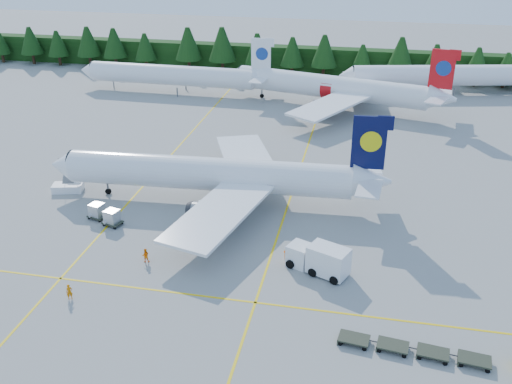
% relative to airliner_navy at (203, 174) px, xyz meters
% --- Properties ---
extents(ground, '(320.00, 320.00, 0.00)m').
position_rel_airliner_navy_xyz_m(ground, '(4.74, -13.77, -3.68)').
color(ground, gray).
rests_on(ground, ground).
extents(taxi_stripe_a, '(0.25, 120.00, 0.01)m').
position_rel_airliner_navy_xyz_m(taxi_stripe_a, '(-9.26, 6.23, -3.68)').
color(taxi_stripe_a, yellow).
rests_on(taxi_stripe_a, ground).
extents(taxi_stripe_b, '(0.25, 120.00, 0.01)m').
position_rel_airliner_navy_xyz_m(taxi_stripe_b, '(10.74, 6.23, -3.68)').
color(taxi_stripe_b, yellow).
rests_on(taxi_stripe_b, ground).
extents(taxi_stripe_cross, '(80.00, 0.25, 0.01)m').
position_rel_airliner_navy_xyz_m(taxi_stripe_cross, '(4.74, -19.77, -3.68)').
color(taxi_stripe_cross, yellow).
rests_on(taxi_stripe_cross, ground).
extents(treeline_hedge, '(220.00, 4.00, 6.00)m').
position_rel_airliner_navy_xyz_m(treeline_hedge, '(4.74, 68.23, -0.68)').
color(treeline_hedge, black).
rests_on(treeline_hedge, ground).
extents(airliner_navy, '(42.17, 34.64, 12.25)m').
position_rel_airliner_navy_xyz_m(airliner_navy, '(0.00, 0.00, 0.00)').
color(airliner_navy, white).
rests_on(airliner_navy, ground).
extents(airliner_red, '(42.75, 34.75, 12.66)m').
position_rel_airliner_navy_xyz_m(airliner_red, '(11.38, 43.47, 0.12)').
color(airliner_red, white).
rests_on(airliner_red, ground).
extents(airliner_far_left, '(40.67, 4.80, 11.83)m').
position_rel_airliner_navy_xyz_m(airliner_far_left, '(-21.43, 46.67, 0.02)').
color(airliner_far_left, white).
rests_on(airliner_far_left, ground).
extents(airliner_far_right, '(41.64, 12.48, 12.27)m').
position_rel_airliner_navy_xyz_m(airliner_far_right, '(32.43, 56.53, 0.16)').
color(airliner_far_right, white).
rests_on(airliner_far_right, ground).
extents(airstairs, '(4.24, 5.76, 3.48)m').
position_rel_airliner_navy_xyz_m(airstairs, '(-18.49, -0.66, -2.93)').
color(airstairs, white).
rests_on(airstairs, ground).
extents(service_truck, '(6.81, 4.64, 3.09)m').
position_rel_airliner_navy_xyz_m(service_truck, '(15.91, -13.23, -2.15)').
color(service_truck, silver).
rests_on(service_truck, ground).
extents(dolly_train, '(12.49, 2.59, 0.15)m').
position_rel_airliner_navy_xyz_m(dolly_train, '(24.94, -23.92, -3.20)').
color(dolly_train, '#333627').
rests_on(dolly_train, ground).
extents(uld_pair, '(4.95, 3.35, 1.63)m').
position_rel_airliner_navy_xyz_m(uld_pair, '(-9.94, -7.84, -2.58)').
color(uld_pair, '#333627').
rests_on(uld_pair, ground).
extents(crew_a, '(0.70, 0.64, 1.60)m').
position_rel_airliner_navy_xyz_m(crew_a, '(-6.62, -22.69, -2.89)').
color(crew_a, orange).
rests_on(crew_a, ground).
extents(crew_b, '(0.92, 0.81, 1.58)m').
position_rel_airliner_navy_xyz_m(crew_b, '(-1.97, -15.13, -2.89)').
color(crew_b, orange).
rests_on(crew_b, ground).
extents(crew_c, '(0.61, 0.77, 1.63)m').
position_rel_airliner_navy_xyz_m(crew_c, '(12.55, -12.50, -2.87)').
color(crew_c, '#F15E05').
rests_on(crew_c, ground).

